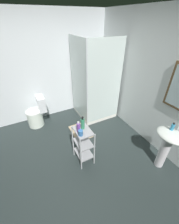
# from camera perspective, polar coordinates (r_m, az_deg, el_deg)

# --- Properties ---
(ground_plane) EXTENTS (4.20, 4.20, 0.02)m
(ground_plane) POSITION_cam_1_polar(r_m,az_deg,el_deg) (2.86, -8.84, -20.30)
(ground_plane) COLOR #252E2D
(wall_back) EXTENTS (4.20, 0.14, 2.50)m
(wall_back) POSITION_cam_1_polar(r_m,az_deg,el_deg) (2.97, 25.02, 10.14)
(wall_back) COLOR white
(wall_back) RESTS_ON ground_plane
(wall_left) EXTENTS (0.10, 4.20, 2.50)m
(wall_left) POSITION_cam_1_polar(r_m,az_deg,el_deg) (3.67, -20.84, 15.31)
(wall_left) COLOR silver
(wall_left) RESTS_ON ground_plane
(shower_stall) EXTENTS (0.92, 0.92, 2.00)m
(shower_stall) POSITION_cam_1_polar(r_m,az_deg,el_deg) (3.74, 1.52, 4.61)
(shower_stall) COLOR white
(shower_stall) RESTS_ON ground_plane
(pedestal_sink) EXTENTS (0.46, 0.37, 0.81)m
(pedestal_sink) POSITION_cam_1_polar(r_m,az_deg,el_deg) (2.71, 29.22, -10.79)
(pedestal_sink) COLOR white
(pedestal_sink) RESTS_ON ground_plane
(sink_faucet) EXTENTS (0.03, 0.03, 0.10)m
(sink_faucet) POSITION_cam_1_polar(r_m,az_deg,el_deg) (2.63, 32.44, -5.32)
(sink_faucet) COLOR silver
(sink_faucet) RESTS_ON pedestal_sink
(toilet) EXTENTS (0.37, 0.49, 0.76)m
(toilet) POSITION_cam_1_polar(r_m,az_deg,el_deg) (3.71, -20.72, -0.81)
(toilet) COLOR white
(toilet) RESTS_ON ground_plane
(storage_cart) EXTENTS (0.38, 0.28, 0.74)m
(storage_cart) POSITION_cam_1_polar(r_m,az_deg,el_deg) (2.57, -2.56, -12.54)
(storage_cart) COLOR silver
(storage_cart) RESTS_ON ground_plane
(hand_soap_bottle) EXTENTS (0.05, 0.05, 0.14)m
(hand_soap_bottle) POSITION_cam_1_polar(r_m,az_deg,el_deg) (2.58, 30.75, -5.21)
(hand_soap_bottle) COLOR #389ED1
(hand_soap_bottle) RESTS_ON pedestal_sink
(conditioner_bottle_purple) EXTENTS (0.06, 0.06, 0.20)m
(conditioner_bottle_purple) POSITION_cam_1_polar(r_m,az_deg,el_deg) (2.28, -4.48, -6.28)
(conditioner_bottle_purple) COLOR purple
(conditioner_bottle_purple) RESTS_ON storage_cart
(body_wash_bottle_green) EXTENTS (0.06, 0.06, 0.24)m
(body_wash_bottle_green) POSITION_cam_1_polar(r_m,az_deg,el_deg) (2.33, -2.79, -4.71)
(body_wash_bottle_green) COLOR #358B60
(body_wash_bottle_green) RESTS_ON storage_cart
(rinse_cup) EXTENTS (0.08, 0.08, 0.09)m
(rinse_cup) POSITION_cam_1_polar(r_m,az_deg,el_deg) (2.24, -3.64, -8.46)
(rinse_cup) COLOR #3870B2
(rinse_cup) RESTS_ON storage_cart
(bath_mat) EXTENTS (0.60, 0.40, 0.02)m
(bath_mat) POSITION_cam_1_polar(r_m,az_deg,el_deg) (3.43, -3.73, -7.93)
(bath_mat) COLOR tan
(bath_mat) RESTS_ON ground_plane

